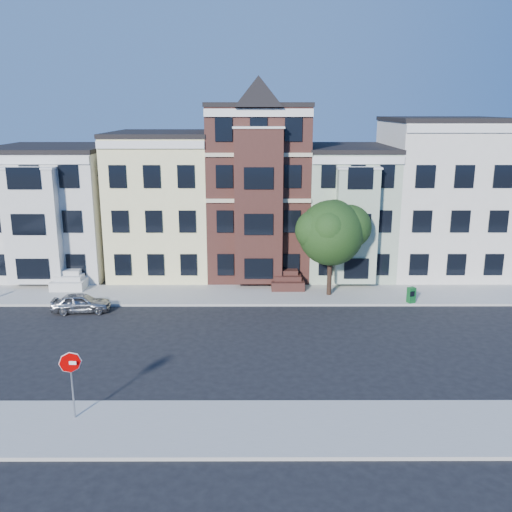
{
  "coord_description": "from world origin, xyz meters",
  "views": [
    {
      "loc": [
        -0.26,
        -27.44,
        11.97
      ],
      "look_at": [
        -0.18,
        2.32,
        4.2
      ],
      "focal_mm": 40.0,
      "sensor_mm": 36.0,
      "label": 1
    }
  ],
  "objects_px": {
    "parked_car": "(81,303)",
    "newspaper_box": "(411,295)",
    "stop_sign": "(72,381)",
    "street_tree": "(331,237)"
  },
  "relations": [
    {
      "from": "street_tree",
      "to": "stop_sign",
      "type": "distance_m",
      "value": 19.46
    },
    {
      "from": "parked_car",
      "to": "stop_sign",
      "type": "xyz_separation_m",
      "value": [
        3.38,
        -12.36,
        1.13
      ]
    },
    {
      "from": "street_tree",
      "to": "parked_car",
      "type": "height_order",
      "value": "street_tree"
    },
    {
      "from": "stop_sign",
      "to": "street_tree",
      "type": "bearing_deg",
      "value": 53.34
    },
    {
      "from": "parked_car",
      "to": "newspaper_box",
      "type": "relative_size",
      "value": 3.55
    },
    {
      "from": "parked_car",
      "to": "newspaper_box",
      "type": "distance_m",
      "value": 20.28
    },
    {
      "from": "parked_car",
      "to": "newspaper_box",
      "type": "height_order",
      "value": "parked_car"
    },
    {
      "from": "street_tree",
      "to": "stop_sign",
      "type": "relative_size",
      "value": 2.44
    },
    {
      "from": "parked_car",
      "to": "newspaper_box",
      "type": "bearing_deg",
      "value": -91.22
    },
    {
      "from": "newspaper_box",
      "to": "street_tree",
      "type": "bearing_deg",
      "value": 141.99
    }
  ]
}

